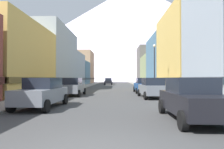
{
  "coord_description": "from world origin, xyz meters",
  "views": [
    {
      "loc": [
        0.66,
        -4.4,
        1.76
      ],
      "look_at": [
        -0.32,
        33.71,
        2.46
      ],
      "focal_mm": 31.56,
      "sensor_mm": 36.0,
      "label": 1
    }
  ],
  "objects_px": {
    "trash_bin_right": "(199,94)",
    "streetlamp_right": "(154,60)",
    "car_left_1": "(73,87)",
    "car_left_0": "(42,93)",
    "pedestrian_0": "(69,84)",
    "car_right_0": "(192,99)",
    "car_driving_0": "(108,81)",
    "car_right_1": "(152,88)",
    "pedestrian_2": "(151,84)",
    "car_right_2": "(143,85)",
    "pedestrian_1": "(161,85)",
    "potted_plant_2": "(47,88)",
    "potted_plant_1": "(176,90)"
  },
  "relations": [
    {
      "from": "car_left_1",
      "to": "streetlamp_right",
      "type": "relative_size",
      "value": 0.75
    },
    {
      "from": "trash_bin_right",
      "to": "potted_plant_2",
      "type": "xyz_separation_m",
      "value": [
        -13.35,
        7.37,
        0.03
      ]
    },
    {
      "from": "car_left_0",
      "to": "pedestrian_0",
      "type": "bearing_deg",
      "value": 98.49
    },
    {
      "from": "car_right_1",
      "to": "potted_plant_1",
      "type": "relative_size",
      "value": 5.65
    },
    {
      "from": "car_right_2",
      "to": "potted_plant_2",
      "type": "height_order",
      "value": "car_right_2"
    },
    {
      "from": "car_right_1",
      "to": "pedestrian_2",
      "type": "xyz_separation_m",
      "value": [
        2.45,
        14.71,
        -0.05
      ]
    },
    {
      "from": "car_right_0",
      "to": "car_driving_0",
      "type": "xyz_separation_m",
      "value": [
        -5.4,
        43.02,
        0.0
      ]
    },
    {
      "from": "car_right_2",
      "to": "trash_bin_right",
      "type": "height_order",
      "value": "car_right_2"
    },
    {
      "from": "car_right_0",
      "to": "potted_plant_2",
      "type": "distance_m",
      "value": 16.77
    },
    {
      "from": "car_left_1",
      "to": "pedestrian_2",
      "type": "distance_m",
      "value": 16.22
    },
    {
      "from": "car_left_0",
      "to": "potted_plant_2",
      "type": "distance_m",
      "value": 10.07
    },
    {
      "from": "car_right_1",
      "to": "potted_plant_2",
      "type": "bearing_deg",
      "value": 161.86
    },
    {
      "from": "trash_bin_right",
      "to": "pedestrian_0",
      "type": "xyz_separation_m",
      "value": [
        -12.6,
        14.24,
        0.2
      ]
    },
    {
      "from": "trash_bin_right",
      "to": "potted_plant_1",
      "type": "height_order",
      "value": "trash_bin_right"
    },
    {
      "from": "car_left_1",
      "to": "pedestrian_0",
      "type": "distance_m",
      "value": 8.79
    },
    {
      "from": "car_right_2",
      "to": "pedestrian_1",
      "type": "relative_size",
      "value": 2.71
    },
    {
      "from": "car_right_1",
      "to": "car_right_2",
      "type": "xyz_separation_m",
      "value": [
        -0.0,
        6.12,
        0.0
      ]
    },
    {
      "from": "car_right_1",
      "to": "pedestrian_0",
      "type": "relative_size",
      "value": 2.94
    },
    {
      "from": "car_right_2",
      "to": "pedestrian_2",
      "type": "height_order",
      "value": "car_right_2"
    },
    {
      "from": "car_left_1",
      "to": "car_driving_0",
      "type": "bearing_deg",
      "value": 86.04
    },
    {
      "from": "streetlamp_right",
      "to": "car_right_1",
      "type": "bearing_deg",
      "value": -102.25
    },
    {
      "from": "car_right_0",
      "to": "car_right_1",
      "type": "height_order",
      "value": "same"
    },
    {
      "from": "pedestrian_1",
      "to": "car_right_1",
      "type": "bearing_deg",
      "value": -108.37
    },
    {
      "from": "car_left_1",
      "to": "potted_plant_2",
      "type": "height_order",
      "value": "car_left_1"
    },
    {
      "from": "trash_bin_right",
      "to": "streetlamp_right",
      "type": "height_order",
      "value": "streetlamp_right"
    },
    {
      "from": "car_right_0",
      "to": "streetlamp_right",
      "type": "distance_m",
      "value": 16.77
    },
    {
      "from": "car_left_1",
      "to": "potted_plant_2",
      "type": "distance_m",
      "value": 3.57
    },
    {
      "from": "car_right_0",
      "to": "car_right_2",
      "type": "height_order",
      "value": "same"
    },
    {
      "from": "car_left_1",
      "to": "car_right_1",
      "type": "bearing_deg",
      "value": -14.6
    },
    {
      "from": "car_right_0",
      "to": "car_driving_0",
      "type": "height_order",
      "value": "same"
    },
    {
      "from": "car_right_1",
      "to": "trash_bin_right",
      "type": "relative_size",
      "value": 4.58
    },
    {
      "from": "pedestrian_0",
      "to": "pedestrian_2",
      "type": "height_order",
      "value": "pedestrian_2"
    },
    {
      "from": "car_right_0",
      "to": "car_driving_0",
      "type": "distance_m",
      "value": 43.36
    },
    {
      "from": "trash_bin_right",
      "to": "car_left_1",
      "type": "bearing_deg",
      "value": 150.22
    },
    {
      "from": "car_left_0",
      "to": "car_right_1",
      "type": "xyz_separation_m",
      "value": [
        7.6,
        6.01,
        0.0
      ]
    },
    {
      "from": "pedestrian_0",
      "to": "car_right_0",
      "type": "bearing_deg",
      "value": -62.98
    },
    {
      "from": "car_driving_0",
      "to": "streetlamp_right",
      "type": "xyz_separation_m",
      "value": [
        6.95,
        -26.61,
        3.09
      ]
    },
    {
      "from": "pedestrian_2",
      "to": "trash_bin_right",
      "type": "bearing_deg",
      "value": -89.69
    },
    {
      "from": "car_left_0",
      "to": "car_left_1",
      "type": "xyz_separation_m",
      "value": [
        -0.0,
        7.99,
        0.0
      ]
    },
    {
      "from": "car_right_2",
      "to": "potted_plant_2",
      "type": "xyz_separation_m",
      "value": [
        -10.8,
        -2.58,
        -0.22
      ]
    },
    {
      "from": "car_right_1",
      "to": "pedestrian_2",
      "type": "bearing_deg",
      "value": 80.56
    },
    {
      "from": "car_right_1",
      "to": "pedestrian_0",
      "type": "height_order",
      "value": "car_right_1"
    },
    {
      "from": "car_left_0",
      "to": "trash_bin_right",
      "type": "xyz_separation_m",
      "value": [
        10.15,
        2.18,
        -0.26
      ]
    },
    {
      "from": "pedestrian_2",
      "to": "car_right_0",
      "type": "bearing_deg",
      "value": -95.83
    },
    {
      "from": "car_right_1",
      "to": "car_left_0",
      "type": "bearing_deg",
      "value": -141.68
    },
    {
      "from": "pedestrian_1",
      "to": "pedestrian_2",
      "type": "bearing_deg",
      "value": 90.0
    },
    {
      "from": "car_left_1",
      "to": "streetlamp_right",
      "type": "height_order",
      "value": "streetlamp_right"
    },
    {
      "from": "car_left_0",
      "to": "car_right_2",
      "type": "xyz_separation_m",
      "value": [
        7.6,
        12.12,
        0.0
      ]
    },
    {
      "from": "car_left_0",
      "to": "car_right_1",
      "type": "height_order",
      "value": "same"
    },
    {
      "from": "car_left_0",
      "to": "potted_plant_2",
      "type": "xyz_separation_m",
      "value": [
        -3.2,
        9.55,
        -0.22
      ]
    }
  ]
}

